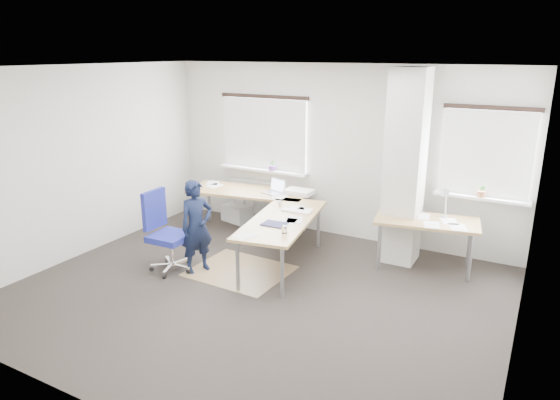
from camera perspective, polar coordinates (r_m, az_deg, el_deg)
The scene contains 8 objects.
ground at distance 6.52m, azimuth -2.78°, elevation -10.53°, with size 6.00×6.00×0.00m, color #2A2522.
room_shell at distance 6.23m, azimuth 0.62°, elevation 5.26°, with size 6.04×5.04×2.82m.
floor_mat at distance 7.12m, azimuth -4.60°, elevation -8.09°, with size 1.31×1.11×0.01m, color olive.
white_crate at distance 9.10m, azimuth -4.94°, elevation -1.49°, with size 0.50×0.35×0.30m, color white.
desk_main at distance 7.70m, azimuth -1.52°, elevation -0.61°, with size 2.82×2.63×0.96m.
desk_side at distance 7.25m, azimuth 16.39°, elevation -2.48°, with size 1.50×0.93×1.22m.
task_chair at distance 7.20m, azimuth -12.63°, elevation -5.45°, with size 0.62×0.61×1.14m.
person at distance 6.98m, azimuth -9.49°, elevation -3.01°, with size 0.48×0.31×1.31m, color black.
Camera 1 is at (3.05, -4.93, 2.98)m, focal length 32.00 mm.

